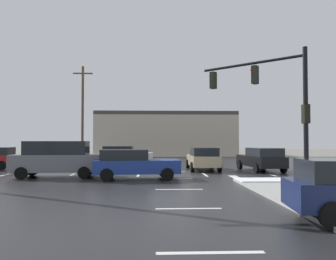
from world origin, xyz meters
The scene contains 12 objects.
ground_plane centered at (0.00, 0.00, 0.00)m, with size 120.00×120.00×0.00m, color slate.
road_asphalt centered at (0.00, 0.00, 0.01)m, with size 44.00×44.00×0.02m, color #232326.
snow_strip_curbside centered at (5.00, -4.00, 0.17)m, with size 4.00×1.60×0.06m, color white.
lane_markings centered at (1.20, -1.38, 0.02)m, with size 36.15×36.15×0.01m.
traffic_signal_mast centered at (4.96, -3.58, 4.41)m, with size 4.41×3.99×6.40m.
strip_building_background centered at (0.51, 27.57, 3.00)m, with size 19.04×8.00×5.99m.
sedan_blue centered at (-2.15, -2.15, 0.85)m, with size 4.63×2.27×1.58m.
sedan_white centered at (-3.66, 8.89, 0.85)m, with size 4.58×2.12×1.58m.
sedan_black centered at (6.13, 2.21, 0.85)m, with size 2.38×4.66×1.58m.
sedan_tan centered at (2.32, 3.11, 0.85)m, with size 2.03×4.54×1.58m.
suv_grey centered at (-6.53, -0.97, 1.09)m, with size 4.92×2.39×2.03m.
utility_pole_distant centered at (-9.15, 17.83, 5.45)m, with size 2.20×0.28×10.46m.
Camera 1 is at (-1.02, -20.18, 2.08)m, focal length 35.98 mm.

